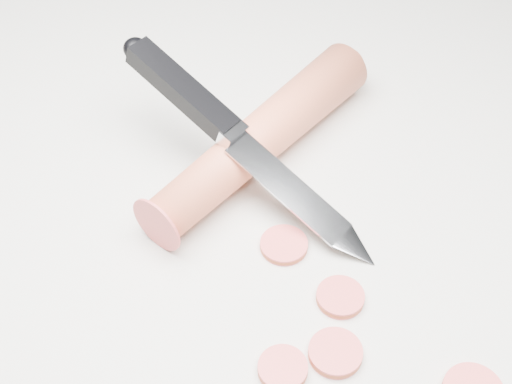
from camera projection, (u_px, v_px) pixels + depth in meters
name	position (u px, v px, depth m)	size (l,w,h in m)	color
ground	(296.00, 262.00, 0.50)	(2.40, 2.40, 0.00)	beige
carrot	(261.00, 137.00, 0.55)	(0.04, 0.04, 0.23)	#D85A39
carrot_slice_0	(340.00, 297.00, 0.47)	(0.03, 0.03, 0.01)	#DB4241
carrot_slice_1	(284.00, 245.00, 0.50)	(0.03, 0.03, 0.01)	#DB4241
carrot_slice_2	(335.00, 353.00, 0.44)	(0.03, 0.03, 0.01)	#DB4241
carrot_slice_3	(283.00, 369.00, 0.44)	(0.03, 0.03, 0.01)	#DB4241
kitchen_knife	(247.00, 144.00, 0.51)	(0.15, 0.21, 0.09)	silver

